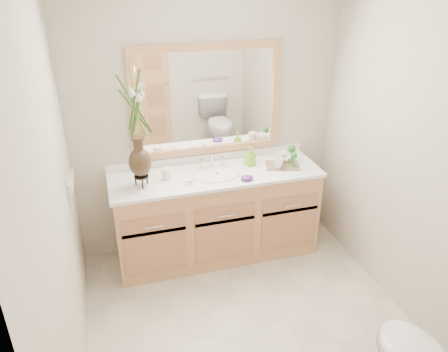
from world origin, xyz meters
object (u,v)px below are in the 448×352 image
object	(u,v)px
flower_vase	(136,116)
soap_bottle	(250,157)
tumbler	(167,174)
tray	(282,165)

from	to	relation	value
flower_vase	soap_bottle	distance (m)	1.12
tumbler	tray	bearing A→B (deg)	-2.32
tumbler	soap_bottle	world-z (taller)	soap_bottle
tumbler	soap_bottle	size ratio (longest dim) A/B	0.62
flower_vase	tumbler	size ratio (longest dim) A/B	8.99
flower_vase	soap_bottle	world-z (taller)	flower_vase
flower_vase	tumbler	xyz separation A→B (m)	(0.22, 0.06, -0.55)
soap_bottle	tray	xyz separation A→B (m)	(0.27, -0.11, -0.07)
soap_bottle	flower_vase	bearing A→B (deg)	172.26
tumbler	flower_vase	bearing A→B (deg)	-164.11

